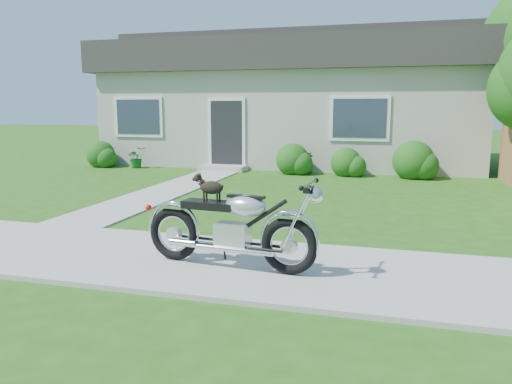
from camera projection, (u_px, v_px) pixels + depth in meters
ground at (113, 254)px, 6.60m from camera, size 80.00×80.00×0.00m
sidewalk at (113, 253)px, 6.60m from camera, size 24.00×2.20×0.04m
walkway at (172, 189)px, 11.74m from camera, size 1.20×8.00×0.03m
house at (294, 100)px, 17.61m from camera, size 12.60×7.03×4.50m
shrub_row at (299, 160)px, 14.36m from camera, size 10.67×1.11×1.11m
potted_plant_left at (137, 157)px, 15.83m from camera, size 0.78×0.79×0.67m
potted_plant_right at (307, 163)px, 14.36m from camera, size 0.44×0.44×0.64m
motorcycle_with_dog at (233, 227)px, 5.86m from camera, size 2.22×0.60×1.10m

